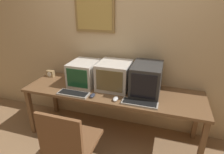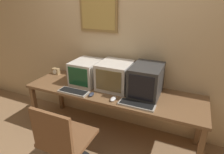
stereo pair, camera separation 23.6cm
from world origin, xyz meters
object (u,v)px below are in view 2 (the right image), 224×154
(mouse_near_keyboard, at_px, (91,94))
(mouse_far_corner, at_px, (113,99))
(monitor_right, at_px, (146,81))
(office_chair, at_px, (65,146))
(monitor_center, at_px, (115,75))
(keyboard_side, at_px, (137,105))
(keyboard_main, at_px, (73,92))
(desk_clock, at_px, (56,71))
(monitor_left, at_px, (86,72))

(mouse_near_keyboard, distance_m, mouse_far_corner, 0.29)
(monitor_right, relative_size, office_chair, 0.54)
(monitor_center, relative_size, keyboard_side, 1.04)
(keyboard_main, height_order, mouse_far_corner, mouse_far_corner)
(desk_clock, bearing_deg, mouse_near_keyboard, -24.64)
(monitor_left, height_order, desk_clock, monitor_left)
(desk_clock, bearing_deg, monitor_right, -3.66)
(monitor_center, bearing_deg, desk_clock, 176.73)
(keyboard_main, height_order, desk_clock, desk_clock)
(mouse_far_corner, bearing_deg, monitor_left, 150.15)
(monitor_right, distance_m, office_chair, 1.17)
(mouse_near_keyboard, distance_m, office_chair, 0.65)
(office_chair, bearing_deg, monitor_right, 53.25)
(monitor_left, distance_m, mouse_far_corner, 0.64)
(monitor_center, height_order, mouse_near_keyboard, monitor_center)
(keyboard_main, xyz_separation_m, keyboard_side, (0.83, 0.02, 0.00))
(office_chair, bearing_deg, desk_clock, 131.85)
(keyboard_main, distance_m, keyboard_side, 0.83)
(monitor_left, bearing_deg, monitor_center, 2.16)
(keyboard_side, xyz_separation_m, mouse_near_keyboard, (-0.58, -0.01, 0.01))
(monitor_left, distance_m, desk_clock, 0.63)
(monitor_left, xyz_separation_m, keyboard_side, (0.83, -0.31, -0.15))
(monitor_left, bearing_deg, keyboard_main, -89.99)
(monitor_center, distance_m, keyboard_main, 0.58)
(desk_clock, xyz_separation_m, office_chair, (0.83, -0.93, -0.39))
(keyboard_main, height_order, mouse_near_keyboard, mouse_near_keyboard)
(monitor_left, xyz_separation_m, monitor_right, (0.85, -0.02, 0.03))
(keyboard_main, bearing_deg, monitor_right, 20.49)
(monitor_right, height_order, keyboard_main, monitor_right)
(monitor_left, bearing_deg, mouse_far_corner, -29.85)
(monitor_center, height_order, keyboard_main, monitor_center)
(mouse_near_keyboard, height_order, desk_clock, desk_clock)
(monitor_right, bearing_deg, monitor_center, 175.41)
(monitor_center, relative_size, office_chair, 0.48)
(monitor_right, relative_size, keyboard_side, 1.18)
(monitor_center, bearing_deg, mouse_near_keyboard, -117.22)
(monitor_left, bearing_deg, keyboard_side, -20.68)
(keyboard_main, xyz_separation_m, mouse_near_keyboard, (0.25, 0.02, 0.01))
(keyboard_side, bearing_deg, keyboard_main, -178.40)
(monitor_left, relative_size, mouse_far_corner, 3.79)
(monitor_center, bearing_deg, keyboard_side, -39.14)
(monitor_center, bearing_deg, office_chair, -102.91)
(monitor_left, distance_m, office_chair, 1.02)
(monitor_left, height_order, office_chair, monitor_left)
(mouse_far_corner, distance_m, office_chair, 0.73)
(monitor_center, height_order, monitor_right, monitor_right)
(desk_clock, bearing_deg, mouse_far_corner, -18.53)
(monitor_center, distance_m, office_chair, 1.03)
(keyboard_main, relative_size, mouse_near_keyboard, 3.80)
(monitor_center, distance_m, mouse_far_corner, 0.38)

